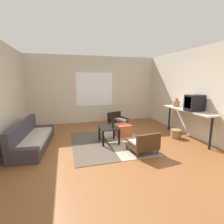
# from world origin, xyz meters

# --- Properties ---
(ground_plane) EXTENTS (7.80, 7.80, 0.00)m
(ground_plane) POSITION_xyz_m (0.00, 0.00, 0.00)
(ground_plane) COLOR brown
(far_wall_with_window) EXTENTS (5.60, 0.13, 2.70)m
(far_wall_with_window) POSITION_xyz_m (0.00, 3.06, 1.35)
(far_wall_with_window) COLOR beige
(far_wall_with_window) RESTS_ON ground
(side_wall_right) EXTENTS (0.12, 6.60, 2.70)m
(side_wall_right) POSITION_xyz_m (2.66, 0.30, 1.35)
(side_wall_right) COLOR beige
(side_wall_right) RESTS_ON ground
(area_rug) EXTENTS (2.02, 2.31, 0.01)m
(area_rug) POSITION_xyz_m (-0.07, 0.48, 0.01)
(area_rug) COLOR #4C4238
(area_rug) RESTS_ON ground
(couch) EXTENTS (0.88, 2.10, 0.70)m
(couch) POSITION_xyz_m (-2.11, 0.76, 0.22)
(couch) COLOR #38333D
(couch) RESTS_ON ground
(coffee_table) EXTENTS (0.53, 0.59, 0.45)m
(coffee_table) POSITION_xyz_m (-0.05, 0.52, 0.35)
(coffee_table) COLOR black
(coffee_table) RESTS_ON ground
(armchair_by_window) EXTENTS (0.76, 0.73, 0.51)m
(armchair_by_window) POSITION_xyz_m (0.71, 2.18, 0.24)
(armchair_by_window) COLOR black
(armchair_by_window) RESTS_ON ground
(armchair_striped_foreground) EXTENTS (0.69, 0.69, 0.55)m
(armchair_striped_foreground) POSITION_xyz_m (0.58, -0.40, 0.24)
(armchair_striped_foreground) COLOR #472D19
(armchair_striped_foreground) RESTS_ON ground
(ottoman_orange) EXTENTS (0.49, 0.49, 0.37)m
(ottoman_orange) POSITION_xyz_m (0.52, 0.96, 0.19)
(ottoman_orange) COLOR #BC5633
(ottoman_orange) RESTS_ON ground
(console_shelf) EXTENTS (0.41, 1.89, 0.89)m
(console_shelf) POSITION_xyz_m (2.32, 0.24, 0.80)
(console_shelf) COLOR beige
(console_shelf) RESTS_ON ground
(crt_television) EXTENTS (0.47, 0.33, 0.46)m
(crt_television) POSITION_xyz_m (2.32, 0.01, 1.12)
(crt_television) COLOR black
(crt_television) RESTS_ON console_shelf
(clay_vase) EXTENTS (0.22, 0.22, 0.28)m
(clay_vase) POSITION_xyz_m (2.32, 0.80, 1.00)
(clay_vase) COLOR #A87047
(clay_vase) RESTS_ON console_shelf
(glass_bottle) EXTENTS (0.06, 0.06, 0.27)m
(glass_bottle) POSITION_xyz_m (0.05, 0.46, 0.56)
(glass_bottle) COLOR black
(glass_bottle) RESTS_ON coffee_table
(wicker_basket) EXTENTS (0.31, 0.31, 0.26)m
(wicker_basket) POSITION_xyz_m (2.03, 0.33, 0.13)
(wicker_basket) COLOR olive
(wicker_basket) RESTS_ON ground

